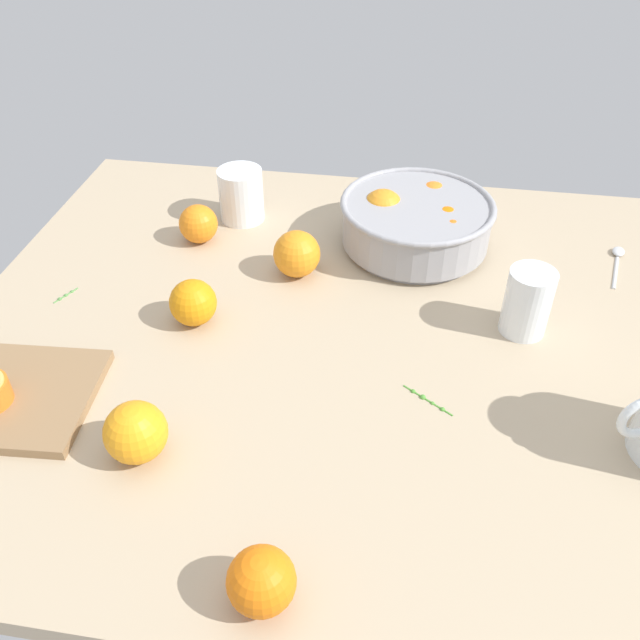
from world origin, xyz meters
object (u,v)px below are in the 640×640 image
(loose_orange_2, at_px, (193,303))
(fruit_bowl, at_px, (416,222))
(loose_orange_4, at_px, (198,224))
(loose_orange_1, at_px, (136,432))
(loose_orange_0, at_px, (297,254))
(juice_glass, at_px, (527,304))
(spoon, at_px, (617,260))
(loose_orange_3, at_px, (261,581))
(second_glass, at_px, (241,198))

(loose_orange_2, bearing_deg, fruit_bowl, 39.55)
(fruit_bowl, height_order, loose_orange_4, fruit_bowl)
(loose_orange_1, distance_m, loose_orange_4, 0.52)
(loose_orange_0, height_order, loose_orange_4, loose_orange_0)
(loose_orange_4, bearing_deg, juice_glass, -16.69)
(fruit_bowl, distance_m, loose_orange_2, 0.45)
(juice_glass, bearing_deg, loose_orange_4, 163.31)
(loose_orange_4, height_order, spoon, loose_orange_4)
(fruit_bowl, xyz_separation_m, loose_orange_0, (-0.20, -0.12, -0.01))
(loose_orange_1, height_order, loose_orange_2, loose_orange_1)
(loose_orange_0, height_order, spoon, loose_orange_0)
(loose_orange_2, distance_m, loose_orange_3, 0.50)
(second_glass, distance_m, spoon, 0.72)
(loose_orange_3, distance_m, loose_orange_4, 0.75)
(fruit_bowl, relative_size, juice_glass, 2.54)
(juice_glass, relative_size, loose_orange_1, 1.35)
(fruit_bowl, height_order, second_glass, same)
(second_glass, relative_size, loose_orange_4, 1.42)
(juice_glass, height_order, spoon, juice_glass)
(loose_orange_0, distance_m, loose_orange_1, 0.46)
(loose_orange_0, distance_m, loose_orange_4, 0.22)
(fruit_bowl, xyz_separation_m, second_glass, (-0.35, 0.05, -0.01))
(juice_glass, xyz_separation_m, loose_orange_0, (-0.39, 0.10, -0.01))
(loose_orange_2, xyz_separation_m, loose_orange_4, (-0.06, 0.24, -0.00))
(loose_orange_4, bearing_deg, loose_orange_1, -81.71)
(second_glass, distance_m, loose_orange_2, 0.34)
(second_glass, xyz_separation_m, spoon, (0.72, -0.05, -0.04))
(loose_orange_1, distance_m, loose_orange_2, 0.28)
(loose_orange_0, relative_size, loose_orange_1, 1.01)
(fruit_bowl, distance_m, juice_glass, 0.29)
(second_glass, bearing_deg, loose_orange_4, -122.50)
(loose_orange_1, xyz_separation_m, loose_orange_2, (-0.01, 0.28, -0.00))
(juice_glass, relative_size, loose_orange_0, 1.34)
(second_glass, xyz_separation_m, loose_orange_4, (-0.06, -0.10, -0.01))
(juice_glass, distance_m, loose_orange_2, 0.53)
(second_glass, relative_size, loose_orange_1, 1.26)
(loose_orange_2, distance_m, loose_orange_4, 0.25)
(loose_orange_0, height_order, loose_orange_2, loose_orange_0)
(second_glass, height_order, loose_orange_0, second_glass)
(fruit_bowl, relative_size, loose_orange_2, 3.70)
(loose_orange_1, bearing_deg, loose_orange_0, 73.61)
(juice_glass, xyz_separation_m, loose_orange_2, (-0.53, -0.06, -0.01))
(second_glass, bearing_deg, loose_orange_2, -89.33)
(loose_orange_1, distance_m, loose_orange_3, 0.27)
(fruit_bowl, bearing_deg, loose_orange_4, -173.81)
(juice_glass, xyz_separation_m, loose_orange_4, (-0.59, 0.18, -0.01))
(second_glass, distance_m, loose_orange_4, 0.11)
(second_glass, bearing_deg, loose_orange_0, -50.41)
(fruit_bowl, height_order, spoon, fruit_bowl)
(loose_orange_2, bearing_deg, loose_orange_0, 48.75)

